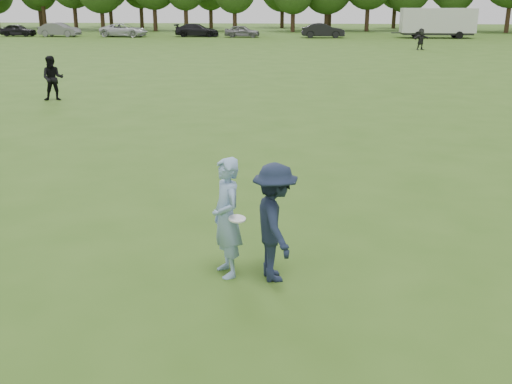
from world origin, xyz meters
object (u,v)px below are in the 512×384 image
at_px(thrower, 227,218).
at_px(car_d, 197,30).
at_px(player_far_a, 53,78).
at_px(car_c, 124,30).
at_px(car_e, 242,31).
at_px(cargo_trailer, 438,22).
at_px(defender, 275,223).
at_px(car_b, 60,30).
at_px(car_f, 323,31).
at_px(car_a, 18,30).
at_px(player_far_d, 421,39).

bearing_deg(thrower, car_d, 163.61).
relative_size(player_far_a, car_c, 0.36).
bearing_deg(car_c, thrower, -156.42).
xyz_separation_m(car_e, cargo_trailer, (21.74, 0.62, 1.10)).
bearing_deg(defender, car_c, 2.29).
distance_m(car_c, car_d, 8.37).
distance_m(thrower, car_c, 63.87).
distance_m(car_d, cargo_trailer, 27.09).
height_order(player_far_a, car_b, player_far_a).
bearing_deg(car_e, defender, -170.97).
bearing_deg(car_f, car_e, 86.70).
bearing_deg(car_f, car_d, 83.93).
height_order(thrower, player_far_a, thrower).
xyz_separation_m(car_a, car_b, (5.13, -0.32, 0.08)).
height_order(car_f, cargo_trailer, cargo_trailer).
bearing_deg(player_far_d, car_a, 136.47).
bearing_deg(car_d, car_f, -94.90).
distance_m(defender, player_far_a, 19.69).
xyz_separation_m(defender, player_far_d, (10.05, 45.23, -0.04)).
distance_m(player_far_d, car_a, 46.18).
bearing_deg(car_c, cargo_trailer, -83.20).
xyz_separation_m(player_far_a, car_d, (-1.87, 45.12, -0.23)).
bearing_deg(cargo_trailer, car_c, -178.56).
bearing_deg(car_d, car_c, 94.75).
relative_size(car_c, car_e, 1.35).
relative_size(car_b, cargo_trailer, 0.52).
distance_m(player_far_d, car_c, 34.48).
distance_m(player_far_a, car_d, 45.16).
xyz_separation_m(defender, car_e, (-7.10, 61.02, -0.27)).
bearing_deg(defender, player_far_a, 15.89).
bearing_deg(car_d, cargo_trailer, -92.18).
bearing_deg(cargo_trailer, thrower, -104.06).
height_order(thrower, car_d, thrower).
bearing_deg(thrower, car_e, 158.83).
bearing_deg(car_a, thrower, -146.66).
height_order(player_far_d, car_a, player_far_d).
distance_m(car_b, car_d, 15.89).
xyz_separation_m(player_far_d, car_b, (-38.33, 15.30, -0.13)).
relative_size(car_f, cargo_trailer, 0.53).
bearing_deg(car_f, car_b, 87.74).
relative_size(thrower, car_c, 0.36).
bearing_deg(car_a, car_d, -82.48).
bearing_deg(thrower, defender, 56.36).
xyz_separation_m(car_c, car_f, (22.75, 0.24, 0.05)).
bearing_deg(cargo_trailer, car_a, -179.06).
distance_m(thrower, car_a, 68.97).
relative_size(player_far_a, car_f, 0.40).
relative_size(defender, car_f, 0.39).
xyz_separation_m(car_a, cargo_trailer, (48.04, 0.79, 1.08)).
bearing_deg(car_a, car_f, -84.66).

